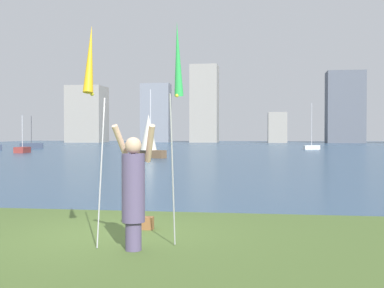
{
  "coord_description": "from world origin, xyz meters",
  "views": [
    {
      "loc": [
        2.7,
        -8.48,
        1.87
      ],
      "look_at": [
        0.7,
        6.17,
        1.56
      ],
      "focal_mm": 44.63,
      "sensor_mm": 36.0,
      "label": 1
    }
  ],
  "objects_px": {
    "person": "(133,188)",
    "kite_flag_left": "(90,65)",
    "bag": "(147,223)",
    "sailboat_8": "(312,147)",
    "sailboat_0": "(31,146)",
    "sailboat_5": "(22,150)",
    "sailboat_2": "(149,136)",
    "kite_flag_right": "(178,64)"
  },
  "relations": [
    {
      "from": "sailboat_2",
      "to": "sailboat_8",
      "type": "height_order",
      "value": "sailboat_8"
    },
    {
      "from": "sailboat_0",
      "to": "kite_flag_left",
      "type": "bearing_deg",
      "value": -62.7
    },
    {
      "from": "sailboat_2",
      "to": "sailboat_5",
      "type": "bearing_deg",
      "value": 150.68
    },
    {
      "from": "kite_flag_right",
      "to": "bag",
      "type": "distance_m",
      "value": 3.2
    },
    {
      "from": "bag",
      "to": "sailboat_8",
      "type": "xyz_separation_m",
      "value": [
        8.69,
        50.25,
        0.2
      ]
    },
    {
      "from": "bag",
      "to": "sailboat_8",
      "type": "relative_size",
      "value": 0.04
    },
    {
      "from": "person",
      "to": "kite_flag_left",
      "type": "distance_m",
      "value": 2.06
    },
    {
      "from": "bag",
      "to": "sailboat_8",
      "type": "distance_m",
      "value": 50.99
    },
    {
      "from": "kite_flag_left",
      "to": "sailboat_2",
      "type": "distance_m",
      "value": 29.98
    },
    {
      "from": "kite_flag_left",
      "to": "kite_flag_right",
      "type": "xyz_separation_m",
      "value": [
        1.21,
        0.99,
        0.13
      ]
    },
    {
      "from": "person",
      "to": "kite_flag_left",
      "type": "bearing_deg",
      "value": -146.9
    },
    {
      "from": "sailboat_2",
      "to": "person",
      "type": "bearing_deg",
      "value": -77.52
    },
    {
      "from": "person",
      "to": "sailboat_8",
      "type": "bearing_deg",
      "value": 87.99
    },
    {
      "from": "sailboat_0",
      "to": "sailboat_5",
      "type": "distance_m",
      "value": 14.59
    },
    {
      "from": "kite_flag_left",
      "to": "sailboat_0",
      "type": "xyz_separation_m",
      "value": [
        -26.4,
        51.16,
        -2.56
      ]
    },
    {
      "from": "kite_flag_left",
      "to": "bag",
      "type": "xyz_separation_m",
      "value": [
        0.44,
        1.96,
        -2.83
      ]
    },
    {
      "from": "sailboat_5",
      "to": "sailboat_8",
      "type": "relative_size",
      "value": 0.67
    },
    {
      "from": "person",
      "to": "sailboat_0",
      "type": "xyz_separation_m",
      "value": [
        -27.01,
        50.87,
        -0.61
      ]
    },
    {
      "from": "person",
      "to": "kite_flag_right",
      "type": "distance_m",
      "value": 2.27
    },
    {
      "from": "sailboat_8",
      "to": "kite_flag_left",
      "type": "bearing_deg",
      "value": -99.92
    },
    {
      "from": "kite_flag_left",
      "to": "bag",
      "type": "height_order",
      "value": "kite_flag_left"
    },
    {
      "from": "sailboat_2",
      "to": "sailboat_8",
      "type": "distance_m",
      "value": 27.33
    },
    {
      "from": "person",
      "to": "kite_flag_left",
      "type": "xyz_separation_m",
      "value": [
        -0.6,
        -0.29,
        1.95
      ]
    },
    {
      "from": "person",
      "to": "sailboat_2",
      "type": "xyz_separation_m",
      "value": [
        -6.44,
        29.09,
        0.7
      ]
    },
    {
      "from": "bag",
      "to": "kite_flag_right",
      "type": "bearing_deg",
      "value": -51.54
    },
    {
      "from": "sailboat_5",
      "to": "sailboat_8",
      "type": "distance_m",
      "value": 33.16
    },
    {
      "from": "kite_flag_right",
      "to": "sailboat_0",
      "type": "relative_size",
      "value": 0.88
    },
    {
      "from": "sailboat_5",
      "to": "person",
      "type": "bearing_deg",
      "value": -60.36
    },
    {
      "from": "kite_flag_right",
      "to": "sailboat_0",
      "type": "distance_m",
      "value": 57.33
    },
    {
      "from": "sailboat_2",
      "to": "sailboat_0",
      "type": "bearing_deg",
      "value": 133.36
    },
    {
      "from": "kite_flag_left",
      "to": "bag",
      "type": "distance_m",
      "value": 3.47
    },
    {
      "from": "person",
      "to": "kite_flag_left",
      "type": "relative_size",
      "value": 0.57
    },
    {
      "from": "sailboat_0",
      "to": "sailboat_2",
      "type": "relative_size",
      "value": 0.8
    },
    {
      "from": "kite_flag_left",
      "to": "sailboat_0",
      "type": "distance_m",
      "value": 57.63
    },
    {
      "from": "person",
      "to": "sailboat_0",
      "type": "distance_m",
      "value": 57.6
    },
    {
      "from": "person",
      "to": "bag",
      "type": "xyz_separation_m",
      "value": [
        -0.16,
        1.67,
        -0.87
      ]
    },
    {
      "from": "sailboat_2",
      "to": "sailboat_5",
      "type": "xyz_separation_m",
      "value": [
        -14.87,
        8.35,
        -1.38
      ]
    },
    {
      "from": "kite_flag_right",
      "to": "sailboat_5",
      "type": "distance_m",
      "value": 42.86
    },
    {
      "from": "person",
      "to": "sailboat_0",
      "type": "height_order",
      "value": "sailboat_0"
    },
    {
      "from": "person",
      "to": "sailboat_8",
      "type": "relative_size",
      "value": 0.36
    },
    {
      "from": "sailboat_5",
      "to": "bag",
      "type": "bearing_deg",
      "value": -59.42
    },
    {
      "from": "sailboat_2",
      "to": "sailboat_8",
      "type": "xyz_separation_m",
      "value": [
        14.96,
        22.83,
        -1.37
      ]
    }
  ]
}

